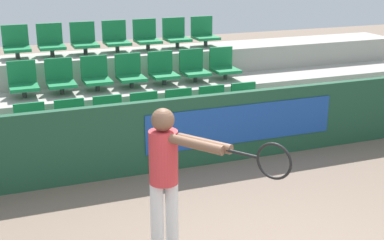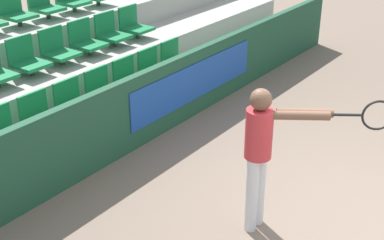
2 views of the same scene
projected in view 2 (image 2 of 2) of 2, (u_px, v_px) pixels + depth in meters
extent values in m
plane|color=#7A6656|center=(375.00, 232.00, 5.73)|extent=(30.00, 30.00, 0.00)
cube|color=#1E4C33|center=(138.00, 110.00, 7.30)|extent=(11.64, 0.12, 1.04)
cube|color=#19479E|center=(196.00, 81.00, 8.15)|extent=(2.97, 0.02, 0.57)
cube|color=#ADA89E|center=(112.00, 120.00, 7.72)|extent=(11.24, 0.90, 0.43)
cube|color=#ADA89E|center=(68.00, 92.00, 8.11)|extent=(11.24, 0.90, 0.87)
cube|color=#ADA89E|center=(28.00, 67.00, 8.50)|extent=(11.24, 0.90, 1.30)
cylinder|color=#333333|center=(9.00, 147.00, 6.40)|extent=(0.07, 0.07, 0.13)
cube|color=#197A42|center=(8.00, 140.00, 6.37)|extent=(0.43, 0.45, 0.05)
cylinder|color=#333333|center=(46.00, 130.00, 6.81)|extent=(0.07, 0.07, 0.13)
cube|color=#197A42|center=(45.00, 123.00, 6.77)|extent=(0.43, 0.45, 0.05)
cube|color=#197A42|center=(33.00, 105.00, 6.79)|extent=(0.43, 0.04, 0.35)
cylinder|color=#333333|center=(79.00, 115.00, 7.21)|extent=(0.07, 0.07, 0.13)
cube|color=#197A42|center=(78.00, 109.00, 7.17)|extent=(0.43, 0.45, 0.05)
cube|color=#197A42|center=(66.00, 92.00, 7.20)|extent=(0.43, 0.04, 0.35)
cylinder|color=#333333|center=(108.00, 102.00, 7.62)|extent=(0.07, 0.07, 0.13)
cube|color=#197A42|center=(108.00, 96.00, 7.58)|extent=(0.43, 0.45, 0.05)
cube|color=#197A42|center=(96.00, 80.00, 7.60)|extent=(0.43, 0.04, 0.35)
cylinder|color=#333333|center=(134.00, 90.00, 8.02)|extent=(0.07, 0.07, 0.13)
cube|color=#197A42|center=(134.00, 84.00, 7.98)|extent=(0.43, 0.45, 0.05)
cube|color=#197A42|center=(123.00, 69.00, 8.01)|extent=(0.43, 0.04, 0.35)
cylinder|color=#333333|center=(158.00, 79.00, 8.43)|extent=(0.07, 0.07, 0.13)
cube|color=#197A42|center=(158.00, 73.00, 8.39)|extent=(0.43, 0.45, 0.05)
cube|color=#197A42|center=(147.00, 59.00, 8.41)|extent=(0.43, 0.04, 0.35)
cylinder|color=#333333|center=(180.00, 69.00, 8.83)|extent=(0.07, 0.07, 0.13)
cube|color=#197A42|center=(180.00, 64.00, 8.79)|extent=(0.43, 0.45, 0.05)
cube|color=#197A42|center=(170.00, 50.00, 8.82)|extent=(0.43, 0.04, 0.35)
cylinder|color=#333333|center=(32.00, 71.00, 7.51)|extent=(0.07, 0.07, 0.13)
cube|color=#197A42|center=(31.00, 65.00, 7.47)|extent=(0.43, 0.45, 0.05)
cube|color=#197A42|center=(20.00, 48.00, 7.50)|extent=(0.43, 0.04, 0.35)
cylinder|color=#333333|center=(62.00, 60.00, 7.92)|extent=(0.07, 0.07, 0.13)
cube|color=#197A42|center=(62.00, 54.00, 7.88)|extent=(0.43, 0.45, 0.05)
cube|color=#197A42|center=(51.00, 39.00, 7.90)|extent=(0.43, 0.04, 0.35)
cylinder|color=#333333|center=(90.00, 51.00, 8.32)|extent=(0.07, 0.07, 0.13)
cube|color=#197A42|center=(89.00, 45.00, 8.28)|extent=(0.43, 0.45, 0.05)
cube|color=#197A42|center=(79.00, 31.00, 8.31)|extent=(0.43, 0.04, 0.35)
cylinder|color=#333333|center=(115.00, 42.00, 8.73)|extent=(0.07, 0.07, 0.13)
cube|color=#197A42|center=(114.00, 37.00, 8.69)|extent=(0.43, 0.45, 0.05)
cube|color=#197A42|center=(105.00, 23.00, 8.71)|extent=(0.43, 0.04, 0.35)
cylinder|color=#333333|center=(138.00, 34.00, 9.13)|extent=(0.07, 0.07, 0.13)
cube|color=#197A42|center=(137.00, 29.00, 9.09)|extent=(0.43, 0.45, 0.05)
cube|color=#197A42|center=(128.00, 16.00, 9.11)|extent=(0.43, 0.04, 0.35)
cylinder|color=#333333|center=(20.00, 22.00, 8.21)|extent=(0.07, 0.07, 0.13)
cube|color=#197A42|center=(19.00, 16.00, 8.17)|extent=(0.43, 0.45, 0.05)
cube|color=#197A42|center=(9.00, 1.00, 8.20)|extent=(0.43, 0.04, 0.35)
cylinder|color=#333333|center=(48.00, 15.00, 8.62)|extent=(0.07, 0.07, 0.13)
cube|color=#197A42|center=(48.00, 9.00, 8.58)|extent=(0.43, 0.45, 0.05)
cylinder|color=#333333|center=(74.00, 8.00, 9.02)|extent=(0.07, 0.07, 0.13)
cube|color=#197A42|center=(74.00, 3.00, 8.98)|extent=(0.43, 0.45, 0.05)
cylinder|color=#333333|center=(98.00, 2.00, 9.43)|extent=(0.07, 0.07, 0.13)
cylinder|color=silver|center=(252.00, 195.00, 5.59)|extent=(0.13, 0.13, 0.86)
cylinder|color=silver|center=(259.00, 189.00, 5.70)|extent=(0.13, 0.13, 0.86)
cylinder|color=red|center=(259.00, 134.00, 5.34)|extent=(0.28, 0.28, 0.53)
sphere|color=brown|center=(261.00, 99.00, 5.18)|extent=(0.22, 0.22, 0.22)
cylinder|color=brown|center=(301.00, 116.00, 5.20)|extent=(0.39, 0.51, 0.09)
cylinder|color=brown|center=(305.00, 113.00, 5.26)|extent=(0.39, 0.51, 0.09)
cylinder|color=black|center=(347.00, 115.00, 5.22)|extent=(0.19, 0.26, 0.03)
torus|color=black|center=(378.00, 115.00, 5.21)|extent=(0.20, 0.28, 0.32)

